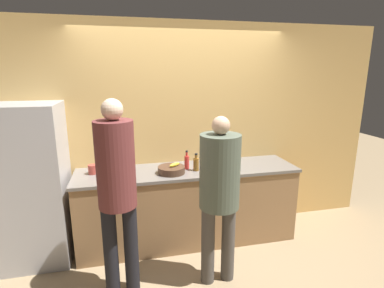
{
  "coord_description": "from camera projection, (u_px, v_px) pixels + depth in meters",
  "views": [
    {
      "loc": [
        -0.71,
        -2.89,
        2.03
      ],
      "look_at": [
        0.0,
        0.15,
        1.26
      ],
      "focal_mm": 28.0,
      "sensor_mm": 36.0,
      "label": 1
    }
  ],
  "objects": [
    {
      "name": "ground_plane",
      "position": [
        195.0,
        256.0,
        3.37
      ],
      "size": [
        14.0,
        14.0,
        0.0
      ],
      "primitive_type": "plane",
      "color": "#9E8460"
    },
    {
      "name": "wall_back",
      "position": [
        182.0,
        131.0,
        3.73
      ],
      "size": [
        5.2,
        0.06,
        2.6
      ],
      "color": "#E0B266",
      "rests_on": "ground_plane"
    },
    {
      "name": "counter",
      "position": [
        188.0,
        204.0,
        3.62
      ],
      "size": [
        2.57,
        0.68,
        0.91
      ],
      "color": "#9E754C",
      "rests_on": "ground_plane"
    },
    {
      "name": "refrigerator",
      "position": [
        28.0,
        186.0,
        3.14
      ],
      "size": [
        0.77,
        0.66,
        1.71
      ],
      "color": "#B7B7BC",
      "rests_on": "ground_plane"
    },
    {
      "name": "person_left",
      "position": [
        117.0,
        184.0,
        2.59
      ],
      "size": [
        0.33,
        0.33,
        1.81
      ],
      "color": "black",
      "rests_on": "ground_plane"
    },
    {
      "name": "person_center",
      "position": [
        219.0,
        186.0,
        2.76
      ],
      "size": [
        0.37,
        0.37,
        1.65
      ],
      "color": "#4C4742",
      "rests_on": "ground_plane"
    },
    {
      "name": "fruit_bowl",
      "position": [
        172.0,
        170.0,
        3.34
      ],
      "size": [
        0.3,
        0.3,
        0.12
      ],
      "color": "#4C3323",
      "rests_on": "counter"
    },
    {
      "name": "utensil_crock",
      "position": [
        112.0,
        163.0,
        3.49
      ],
      "size": [
        0.12,
        0.12,
        0.29
      ],
      "color": "silver",
      "rests_on": "counter"
    },
    {
      "name": "bottle_red",
      "position": [
        187.0,
        162.0,
        3.47
      ],
      "size": [
        0.05,
        0.05,
        0.22
      ],
      "color": "red",
      "rests_on": "counter"
    },
    {
      "name": "bottle_amber",
      "position": [
        196.0,
        164.0,
        3.42
      ],
      "size": [
        0.06,
        0.06,
        0.2
      ],
      "color": "brown",
      "rests_on": "counter"
    },
    {
      "name": "cup_red",
      "position": [
        93.0,
        169.0,
        3.31
      ],
      "size": [
        0.1,
        0.1,
        0.1
      ],
      "color": "#A33D33",
      "rests_on": "counter"
    }
  ]
}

